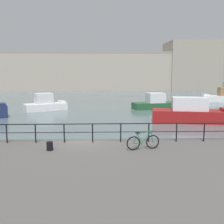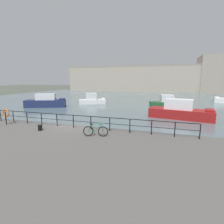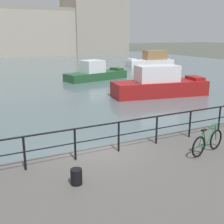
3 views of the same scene
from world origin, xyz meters
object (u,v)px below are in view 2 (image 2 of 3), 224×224
(parked_bicycle, at_px, (96,131))
(life_ring_stand, at_px, (6,114))
(harbor_building, at_px, (162,78))
(moored_cabin_cruiser, at_px, (169,102))
(moored_blue_motorboat, at_px, (180,111))
(mooring_bollard, at_px, (40,128))
(moored_harbor_tender, at_px, (92,100))
(moored_small_launch, at_px, (46,102))

(parked_bicycle, distance_m, life_ring_stand, 8.84)
(harbor_building, relative_size, parked_bicycle, 37.60)
(moored_cabin_cruiser, bearing_deg, moored_blue_motorboat, -95.01)
(parked_bicycle, xyz_separation_m, mooring_bollard, (-4.71, 0.01, -0.17))
(moored_harbor_tender, bearing_deg, moored_blue_motorboat, -56.49)
(harbor_building, relative_size, moored_cabin_cruiser, 9.15)
(moored_blue_motorboat, distance_m, life_ring_stand, 18.78)
(moored_cabin_cruiser, bearing_deg, life_ring_stand, -136.07)
(harbor_building, distance_m, parked_bicycle, 62.08)
(moored_cabin_cruiser, distance_m, moored_harbor_tender, 14.53)
(moored_small_launch, bearing_deg, moored_blue_motorboat, -28.92)
(moored_harbor_tender, distance_m, moored_small_launch, 8.68)
(moored_harbor_tender, xyz_separation_m, mooring_bollard, (4.55, -20.34, 0.24))
(harbor_building, bearing_deg, life_ring_stand, -100.92)
(moored_cabin_cruiser, xyz_separation_m, mooring_bollard, (-9.95, -21.37, 0.30))
(harbor_building, xyz_separation_m, life_ring_stand, (-11.81, -61.23, -3.43))
(moored_blue_motorboat, relative_size, life_ring_stand, 5.54)
(harbor_building, xyz_separation_m, moored_cabin_cruiser, (2.22, -40.49, -4.48))
(moored_small_launch, height_order, life_ring_stand, moored_small_launch)
(moored_harbor_tender, relative_size, moored_blue_motorboat, 0.71)
(harbor_building, relative_size, moored_blue_motorboat, 8.43)
(parked_bicycle, bearing_deg, moored_small_launch, 123.96)
(moored_small_launch, height_order, mooring_bollard, moored_small_launch)
(moored_harbor_tender, height_order, parked_bicycle, moored_harbor_tender)
(moored_blue_motorboat, height_order, parked_bicycle, moored_blue_motorboat)
(moored_small_launch, bearing_deg, moored_cabin_cruiser, -2.85)
(moored_cabin_cruiser, height_order, moored_small_launch, moored_small_launch)
(moored_cabin_cruiser, height_order, life_ring_stand, life_ring_stand)
(moored_blue_motorboat, xyz_separation_m, moored_small_launch, (-21.74, 2.51, 0.02))
(moored_harbor_tender, bearing_deg, harbor_building, 46.17)
(mooring_bollard, bearing_deg, moored_cabin_cruiser, 65.04)
(moored_small_launch, xyz_separation_m, parked_bicycle, (15.31, -14.12, 0.29))
(harbor_building, height_order, moored_small_launch, harbor_building)
(parked_bicycle, distance_m, mooring_bollard, 4.72)
(moored_blue_motorboat, height_order, mooring_bollard, moored_blue_motorboat)
(moored_cabin_cruiser, distance_m, life_ring_stand, 25.06)
(moored_small_launch, bearing_deg, harbor_building, 46.68)
(moored_cabin_cruiser, relative_size, moored_small_launch, 1.03)
(moored_small_launch, xyz_separation_m, mooring_bollard, (10.59, -14.11, 0.12))
(moored_cabin_cruiser, bearing_deg, moored_harbor_tender, 172.07)
(moored_blue_motorboat, xyz_separation_m, parked_bicycle, (-6.43, -11.61, 0.30))
(moored_small_launch, bearing_deg, life_ring_stand, -86.54)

